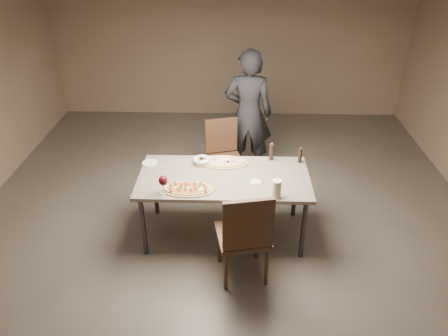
{
  "coord_description": "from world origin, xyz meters",
  "views": [
    {
      "loc": [
        0.11,
        -3.93,
        3.11
      ],
      "look_at": [
        0.0,
        0.0,
        0.85
      ],
      "focal_mm": 35.0,
      "sensor_mm": 36.0,
      "label": 1
    }
  ],
  "objects_px": {
    "chair_far": "(223,151)",
    "bread_basket": "(202,161)",
    "diner": "(248,114)",
    "dining_table": "(224,181)",
    "ham_pizza": "(223,162)",
    "carafe": "(277,189)",
    "chair_near": "(245,233)",
    "pepper_mill_left": "(300,155)",
    "zucchini_pizza": "(188,189)"
  },
  "relations": [
    {
      "from": "pepper_mill_left",
      "to": "diner",
      "type": "distance_m",
      "value": 1.22
    },
    {
      "from": "pepper_mill_left",
      "to": "carafe",
      "type": "bearing_deg",
      "value": -113.82
    },
    {
      "from": "ham_pizza",
      "to": "bread_basket",
      "type": "xyz_separation_m",
      "value": [
        -0.23,
        -0.02,
        0.02
      ]
    },
    {
      "from": "zucchini_pizza",
      "to": "chair_near",
      "type": "xyz_separation_m",
      "value": [
        0.57,
        -0.45,
        -0.19
      ]
    },
    {
      "from": "carafe",
      "to": "diner",
      "type": "height_order",
      "value": "diner"
    },
    {
      "from": "carafe",
      "to": "chair_near",
      "type": "bearing_deg",
      "value": -131.12
    },
    {
      "from": "carafe",
      "to": "diner",
      "type": "bearing_deg",
      "value": 97.56
    },
    {
      "from": "dining_table",
      "to": "chair_near",
      "type": "height_order",
      "value": "chair_near"
    },
    {
      "from": "ham_pizza",
      "to": "zucchini_pizza",
      "type": "bearing_deg",
      "value": -109.14
    },
    {
      "from": "dining_table",
      "to": "zucchini_pizza",
      "type": "relative_size",
      "value": 3.44
    },
    {
      "from": "dining_table",
      "to": "pepper_mill_left",
      "type": "relative_size",
      "value": 9.64
    },
    {
      "from": "bread_basket",
      "to": "chair_far",
      "type": "relative_size",
      "value": 0.21
    },
    {
      "from": "ham_pizza",
      "to": "bread_basket",
      "type": "distance_m",
      "value": 0.24
    },
    {
      "from": "carafe",
      "to": "chair_far",
      "type": "distance_m",
      "value": 1.53
    },
    {
      "from": "chair_near",
      "to": "diner",
      "type": "height_order",
      "value": "diner"
    },
    {
      "from": "dining_table",
      "to": "chair_far",
      "type": "bearing_deg",
      "value": 92.22
    },
    {
      "from": "pepper_mill_left",
      "to": "diner",
      "type": "bearing_deg",
      "value": 116.86
    },
    {
      "from": "zucchini_pizza",
      "to": "diner",
      "type": "xyz_separation_m",
      "value": [
        0.63,
        1.69,
        0.1
      ]
    },
    {
      "from": "dining_table",
      "to": "pepper_mill_left",
      "type": "height_order",
      "value": "pepper_mill_left"
    },
    {
      "from": "chair_near",
      "to": "carafe",
      "type": "bearing_deg",
      "value": 37.72
    },
    {
      "from": "ham_pizza",
      "to": "bread_basket",
      "type": "bearing_deg",
      "value": -163.85
    },
    {
      "from": "chair_far",
      "to": "pepper_mill_left",
      "type": "bearing_deg",
      "value": 126.64
    },
    {
      "from": "chair_near",
      "to": "chair_far",
      "type": "xyz_separation_m",
      "value": [
        -0.25,
        1.73,
        -0.06
      ]
    },
    {
      "from": "carafe",
      "to": "bread_basket",
      "type": "bearing_deg",
      "value": 140.22
    },
    {
      "from": "carafe",
      "to": "chair_far",
      "type": "height_order",
      "value": "carafe"
    },
    {
      "from": "pepper_mill_left",
      "to": "chair_near",
      "type": "height_order",
      "value": "chair_near"
    },
    {
      "from": "chair_near",
      "to": "chair_far",
      "type": "height_order",
      "value": "chair_near"
    },
    {
      "from": "bread_basket",
      "to": "chair_far",
      "type": "xyz_separation_m",
      "value": [
        0.21,
        0.74,
        -0.28
      ]
    },
    {
      "from": "dining_table",
      "to": "chair_near",
      "type": "bearing_deg",
      "value": -73.49
    },
    {
      "from": "diner",
      "to": "zucchini_pizza",
      "type": "bearing_deg",
      "value": 72.42
    },
    {
      "from": "dining_table",
      "to": "chair_far",
      "type": "xyz_separation_m",
      "value": [
        -0.04,
        1.0,
        -0.18
      ]
    },
    {
      "from": "pepper_mill_left",
      "to": "chair_near",
      "type": "relative_size",
      "value": 0.18
    },
    {
      "from": "ham_pizza",
      "to": "dining_table",
      "type": "bearing_deg",
      "value": -74.78
    },
    {
      "from": "bread_basket",
      "to": "ham_pizza",
      "type": "bearing_deg",
      "value": 4.65
    },
    {
      "from": "diner",
      "to": "bread_basket",
      "type": "bearing_deg",
      "value": 68.04
    },
    {
      "from": "dining_table",
      "to": "carafe",
      "type": "relative_size",
      "value": 9.54
    },
    {
      "from": "dining_table",
      "to": "ham_pizza",
      "type": "relative_size",
      "value": 3.26
    },
    {
      "from": "carafe",
      "to": "chair_near",
      "type": "distance_m",
      "value": 0.53
    },
    {
      "from": "chair_far",
      "to": "bread_basket",
      "type": "bearing_deg",
      "value": 58.6
    },
    {
      "from": "dining_table",
      "to": "chair_far",
      "type": "relative_size",
      "value": 1.96
    },
    {
      "from": "bread_basket",
      "to": "chair_far",
      "type": "bearing_deg",
      "value": 74.01
    },
    {
      "from": "dining_table",
      "to": "chair_near",
      "type": "distance_m",
      "value": 0.77
    },
    {
      "from": "dining_table",
      "to": "bread_basket",
      "type": "bearing_deg",
      "value": 133.98
    },
    {
      "from": "zucchini_pizza",
      "to": "ham_pizza",
      "type": "xyz_separation_m",
      "value": [
        0.33,
        0.56,
        -0.0
      ]
    },
    {
      "from": "pepper_mill_left",
      "to": "carafe",
      "type": "relative_size",
      "value": 0.99
    },
    {
      "from": "ham_pizza",
      "to": "diner",
      "type": "xyz_separation_m",
      "value": [
        0.3,
        1.13,
        0.1
      ]
    },
    {
      "from": "pepper_mill_left",
      "to": "diner",
      "type": "xyz_separation_m",
      "value": [
        -0.55,
        1.09,
        0.03
      ]
    },
    {
      "from": "zucchini_pizza",
      "to": "pepper_mill_left",
      "type": "height_order",
      "value": "pepper_mill_left"
    },
    {
      "from": "carafe",
      "to": "chair_far",
      "type": "relative_size",
      "value": 0.21
    },
    {
      "from": "ham_pizza",
      "to": "chair_near",
      "type": "distance_m",
      "value": 1.05
    }
  ]
}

